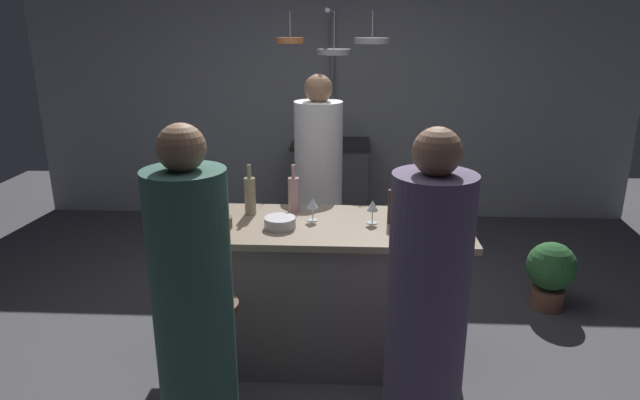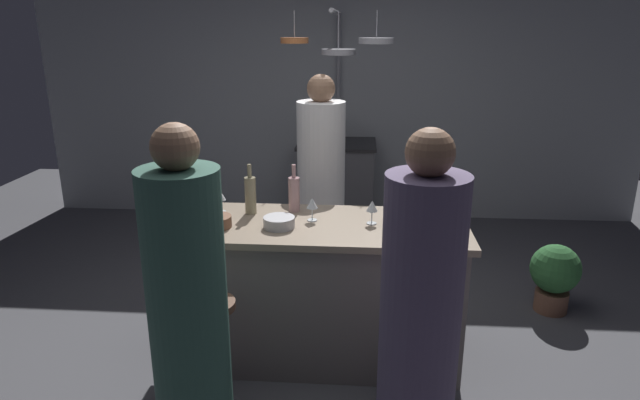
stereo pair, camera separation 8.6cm
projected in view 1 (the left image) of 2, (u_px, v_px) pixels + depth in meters
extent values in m
plane|color=#4C4C51|center=(319.00, 353.00, 3.62)|extent=(9.00, 9.00, 0.00)
cube|color=#9EA3A8|center=(332.00, 97.00, 5.94)|extent=(6.40, 0.16, 2.60)
cube|color=slate|center=(319.00, 293.00, 3.49)|extent=(1.72, 0.66, 0.86)
cube|color=gray|center=(319.00, 226.00, 3.35)|extent=(1.80, 0.72, 0.04)
cube|color=#47474C|center=(331.00, 186.00, 5.82)|extent=(0.76, 0.60, 0.86)
cube|color=black|center=(331.00, 144.00, 5.68)|extent=(0.80, 0.64, 0.03)
cylinder|color=white|center=(318.00, 200.00, 4.25)|extent=(0.36, 0.36, 1.51)
sphere|color=#8C664C|center=(318.00, 88.00, 4.00)|extent=(0.21, 0.21, 0.21)
cylinder|color=#4C4C51|center=(217.00, 362.00, 2.95)|extent=(0.06, 0.06, 0.62)
cylinder|color=brown|center=(214.00, 307.00, 2.85)|extent=(0.26, 0.26, 0.04)
cylinder|color=#33594C|center=(195.00, 330.00, 2.48)|extent=(0.35, 0.35, 1.48)
sphere|color=#8C664C|center=(181.00, 148.00, 2.23)|extent=(0.20, 0.20, 0.20)
cylinder|color=#4C4C51|center=(423.00, 367.00, 2.90)|extent=(0.06, 0.06, 0.62)
cylinder|color=brown|center=(426.00, 312.00, 2.80)|extent=(0.26, 0.26, 0.04)
cylinder|color=#594C6B|center=(425.00, 335.00, 2.44)|extent=(0.35, 0.35, 1.47)
sphere|color=#8C664C|center=(437.00, 152.00, 2.19)|extent=(0.20, 0.20, 0.20)
cylinder|color=gray|center=(332.00, 121.00, 5.86)|extent=(0.04, 0.04, 2.15)
cylinder|color=gray|center=(330.00, 12.00, 4.86)|extent=(0.04, 1.42, 0.04)
cylinder|color=#B26638|center=(290.00, 40.00, 4.41)|extent=(0.22, 0.22, 0.04)
cylinder|color=gray|center=(290.00, 26.00, 4.38)|extent=(0.01, 0.01, 0.23)
cylinder|color=gray|center=(334.00, 52.00, 4.46)|extent=(0.28, 0.28, 0.04)
cylinder|color=gray|center=(334.00, 32.00, 4.37)|extent=(0.01, 0.01, 0.32)
cylinder|color=gray|center=(372.00, 41.00, 4.37)|extent=(0.28, 0.28, 0.04)
cylinder|color=gray|center=(372.00, 26.00, 4.35)|extent=(0.01, 0.01, 0.23)
cylinder|color=brown|center=(547.00, 298.00, 4.18)|extent=(0.24, 0.24, 0.16)
sphere|color=#2D6633|center=(551.00, 266.00, 4.10)|extent=(0.36, 0.36, 0.36)
cylinder|color=#382319|center=(392.00, 207.00, 3.32)|extent=(0.05, 0.05, 0.21)
cylinder|color=black|center=(417.00, 192.00, 3.53)|extent=(0.07, 0.07, 0.24)
cylinder|color=black|center=(418.00, 167.00, 3.48)|extent=(0.03, 0.03, 0.08)
cylinder|color=gray|center=(250.00, 196.00, 3.48)|extent=(0.07, 0.07, 0.24)
cylinder|color=gray|center=(249.00, 171.00, 3.43)|extent=(0.03, 0.03, 0.08)
cylinder|color=#B78C8E|center=(294.00, 195.00, 3.52)|extent=(0.07, 0.07, 0.22)
cylinder|color=#B78C8E|center=(293.00, 171.00, 3.48)|extent=(0.03, 0.03, 0.08)
cylinder|color=silver|center=(221.00, 212.00, 3.53)|extent=(0.06, 0.06, 0.01)
cylinder|color=silver|center=(220.00, 206.00, 3.52)|extent=(0.01, 0.01, 0.07)
cone|color=silver|center=(220.00, 196.00, 3.49)|extent=(0.07, 0.07, 0.06)
cylinder|color=silver|center=(313.00, 220.00, 3.39)|extent=(0.06, 0.06, 0.01)
cylinder|color=silver|center=(313.00, 214.00, 3.38)|extent=(0.01, 0.01, 0.07)
cone|color=silver|center=(313.00, 203.00, 3.35)|extent=(0.07, 0.07, 0.06)
cylinder|color=silver|center=(372.00, 223.00, 3.34)|extent=(0.06, 0.06, 0.01)
cylinder|color=silver|center=(372.00, 217.00, 3.33)|extent=(0.01, 0.01, 0.07)
cone|color=silver|center=(373.00, 205.00, 3.31)|extent=(0.07, 0.07, 0.06)
cylinder|color=#B7B7BC|center=(280.00, 223.00, 3.26)|extent=(0.19, 0.19, 0.06)
cylinder|color=brown|center=(216.00, 222.00, 3.26)|extent=(0.19, 0.19, 0.07)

